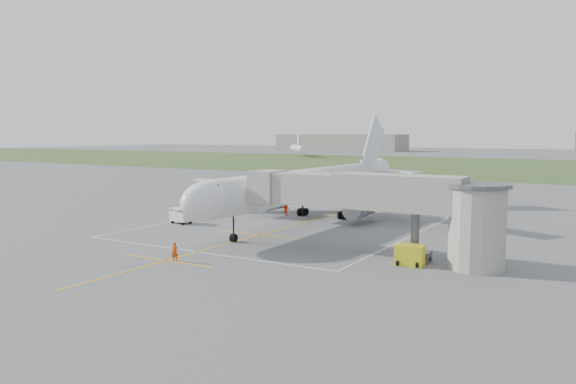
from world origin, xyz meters
The scene contains 11 objects.
ground centered at (0.00, 0.00, 0.00)m, with size 700.00×700.00×0.00m, color #5E5E61.
grass_strip centered at (0.00, 130.00, 0.01)m, with size 700.00×120.00×0.02m, color #375927.
apron_markings centered at (0.00, -5.82, 0.01)m, with size 28.20×60.00×0.01m.
airliner centered at (0.00, 0.75, 4.39)m, with size 38.93×46.75×13.52m.
jet_bridge centered at (15.72, -13.50, 4.74)m, with size 23.40×5.00×7.20m.
gpu_unit centered at (18.13, -15.10, 0.83)m, with size 2.36×1.76×1.68m.
baggage_cart centered at (-12.07, -8.54, 0.93)m, with size 2.81×1.94×1.81m.
ramp_worker_nose centered at (0.93, -23.94, 0.81)m, with size 0.59×0.39×1.62m, color #D63D06.
ramp_worker_wing centered at (-4.93, 3.70, 0.85)m, with size 0.82×0.64×1.69m, color #FE3208.
distant_hangars centered at (-16.15, 265.19, 5.17)m, with size 345.00×49.00×12.00m.
distant_aircraft centered at (1.22, 172.95, 3.59)m, with size 225.05×30.19×8.85m.
Camera 1 is at (32.62, -58.43, 10.67)m, focal length 35.00 mm.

